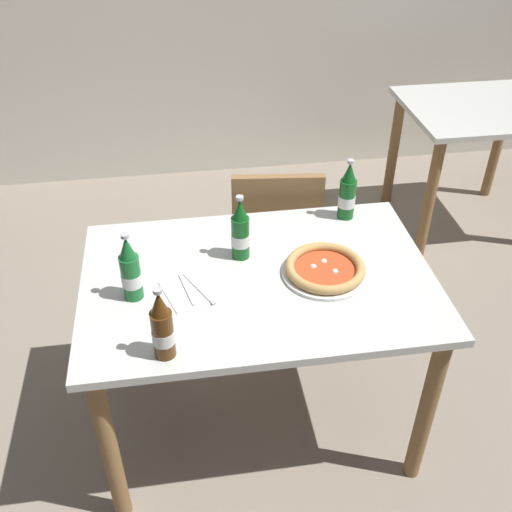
% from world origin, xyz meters
% --- Properties ---
extents(ground_plane, '(8.00, 8.00, 0.00)m').
position_xyz_m(ground_plane, '(0.00, 0.00, 0.00)').
color(ground_plane, gray).
extents(dining_table_main, '(1.20, 0.80, 0.75)m').
position_xyz_m(dining_table_main, '(0.00, 0.00, 0.64)').
color(dining_table_main, silver).
rests_on(dining_table_main, ground_plane).
extents(chair_behind_table, '(0.44, 0.44, 0.85)m').
position_xyz_m(chair_behind_table, '(0.17, 0.61, 0.48)').
color(chair_behind_table, olive).
rests_on(chair_behind_table, ground_plane).
extents(dining_table_background, '(0.80, 0.70, 0.75)m').
position_xyz_m(dining_table_background, '(1.42, 1.27, 0.59)').
color(dining_table_background, silver).
rests_on(dining_table_background, ground_plane).
extents(pizza_margherita_near, '(0.30, 0.30, 0.04)m').
position_xyz_m(pizza_margherita_near, '(0.23, -0.02, 0.77)').
color(pizza_margherita_near, white).
rests_on(pizza_margherita_near, dining_table_main).
extents(beer_bottle_left, '(0.07, 0.07, 0.25)m').
position_xyz_m(beer_bottle_left, '(-0.42, -0.04, 0.85)').
color(beer_bottle_left, '#196B2D').
rests_on(beer_bottle_left, dining_table_main).
extents(beer_bottle_center, '(0.07, 0.07, 0.25)m').
position_xyz_m(beer_bottle_center, '(-0.04, 0.13, 0.85)').
color(beer_bottle_center, '#14591E').
rests_on(beer_bottle_center, dining_table_main).
extents(beer_bottle_right, '(0.07, 0.07, 0.25)m').
position_xyz_m(beer_bottle_right, '(0.39, 0.32, 0.85)').
color(beer_bottle_right, '#14591E').
rests_on(beer_bottle_right, dining_table_main).
extents(beer_bottle_extra, '(0.07, 0.07, 0.25)m').
position_xyz_m(beer_bottle_extra, '(-0.32, -0.32, 0.85)').
color(beer_bottle_extra, '#512D0F').
rests_on(beer_bottle_extra, dining_table_main).
extents(napkin_with_cutlery, '(0.23, 0.23, 0.01)m').
position_xyz_m(napkin_with_cutlery, '(-0.22, -0.04, 0.75)').
color(napkin_with_cutlery, white).
rests_on(napkin_with_cutlery, dining_table_main).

